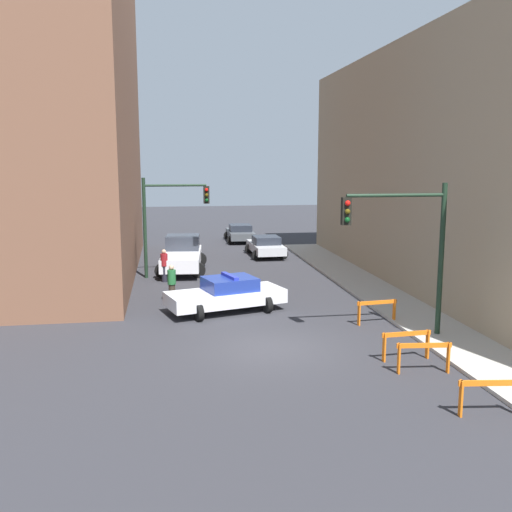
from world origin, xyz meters
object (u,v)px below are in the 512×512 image
(traffic_light_far, at_px, (166,213))
(parked_car_near, at_px, (266,246))
(barrier_front, at_px, (491,392))
(white_truck, at_px, (182,255))
(pedestrian_corner, at_px, (164,265))
(barrier_mid, at_px, (424,353))
(barrier_corner, at_px, (377,308))
(barrier_back, at_px, (406,341))
(traffic_light_near, at_px, (410,237))
(police_car, at_px, (227,294))
(parked_car_mid, at_px, (240,233))
(pedestrian_crossing, at_px, (172,283))

(traffic_light_far, relative_size, parked_car_near, 1.20)
(barrier_front, bearing_deg, white_truck, 108.93)
(pedestrian_corner, bearing_deg, parked_car_near, -124.82)
(barrier_mid, height_order, barrier_corner, same)
(parked_car_near, relative_size, barrier_back, 2.71)
(pedestrian_corner, bearing_deg, barrier_mid, 125.81)
(traffic_light_near, xyz_separation_m, police_car, (-5.69, 4.50, -2.81))
(barrier_corner, bearing_deg, parked_car_near, 95.09)
(traffic_light_near, relative_size, traffic_light_far, 1.00)
(pedestrian_corner, distance_m, barrier_front, 18.49)
(parked_car_mid, bearing_deg, parked_car_near, -83.01)
(police_car, bearing_deg, traffic_light_far, 1.12)
(traffic_light_far, relative_size, pedestrian_crossing, 3.13)
(traffic_light_far, xyz_separation_m, police_car, (2.34, -7.41, -2.67))
(police_car, xyz_separation_m, parked_car_near, (3.94, 13.20, -0.05))
(police_car, distance_m, barrier_corner, 5.98)
(traffic_light_far, distance_m, pedestrian_corner, 2.79)
(white_truck, bearing_deg, parked_car_mid, 72.33)
(barrier_back, relative_size, barrier_corner, 1.00)
(pedestrian_corner, bearing_deg, white_truck, -101.65)
(parked_car_near, relative_size, barrier_front, 2.73)
(traffic_light_far, relative_size, parked_car_mid, 1.20)
(barrier_back, bearing_deg, white_truck, 112.14)
(barrier_front, bearing_deg, police_car, 116.22)
(traffic_light_near, relative_size, pedestrian_crossing, 3.13)
(police_car, distance_m, parked_car_mid, 20.43)
(traffic_light_far, relative_size, barrier_back, 3.25)
(parked_car_mid, height_order, pedestrian_crossing, pedestrian_crossing)
(traffic_light_near, bearing_deg, barrier_front, -94.69)
(barrier_front, bearing_deg, barrier_corner, 88.88)
(white_truck, bearing_deg, barrier_back, -62.71)
(parked_car_near, bearing_deg, pedestrian_corner, -134.20)
(barrier_mid, bearing_deg, traffic_light_near, 75.20)
(traffic_light_near, distance_m, barrier_mid, 4.38)
(traffic_light_far, relative_size, white_truck, 0.94)
(pedestrian_corner, relative_size, barrier_corner, 1.04)
(barrier_corner, bearing_deg, pedestrian_crossing, 149.18)
(barrier_front, distance_m, barrier_corner, 7.89)
(barrier_front, bearing_deg, parked_car_near, 93.04)
(pedestrian_crossing, height_order, barrier_mid, pedestrian_crossing)
(barrier_back, bearing_deg, barrier_corner, 82.12)
(parked_car_near, distance_m, barrier_corner, 15.93)
(pedestrian_corner, bearing_deg, pedestrian_crossing, 102.13)
(police_car, relative_size, barrier_front, 3.16)
(parked_car_mid, distance_m, barrier_corner, 22.95)
(pedestrian_crossing, bearing_deg, traffic_light_far, 73.14)
(parked_car_mid, relative_size, barrier_front, 2.72)
(pedestrian_crossing, height_order, barrier_corner, pedestrian_crossing)
(parked_car_mid, distance_m, barrier_back, 26.77)
(traffic_light_near, relative_size, police_car, 1.03)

